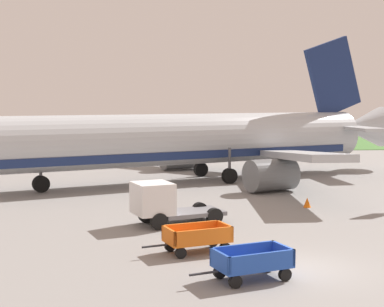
{
  "coord_description": "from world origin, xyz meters",
  "views": [
    {
      "loc": [
        -5.69,
        -19.9,
        6.03
      ],
      "look_at": [
        -2.49,
        14.67,
        2.8
      ],
      "focal_mm": 54.33,
      "sensor_mm": 36.0,
      "label": 1
    }
  ],
  "objects_px": {
    "baggage_cart_nearest": "(252,262)",
    "traffic_cone_mid_apron": "(307,202)",
    "baggage_cart_second_in_row": "(197,238)",
    "airplane": "(197,140)",
    "service_truck_beside_carts": "(162,203)"
  },
  "relations": [
    {
      "from": "baggage_cart_nearest",
      "to": "traffic_cone_mid_apron",
      "type": "bearing_deg",
      "value": 65.95
    },
    {
      "from": "airplane",
      "to": "service_truck_beside_carts",
      "type": "distance_m",
      "value": 15.5
    },
    {
      "from": "baggage_cart_second_in_row",
      "to": "traffic_cone_mid_apron",
      "type": "xyz_separation_m",
      "value": [
        7.14,
        9.04,
        -0.32
      ]
    },
    {
      "from": "baggage_cart_nearest",
      "to": "traffic_cone_mid_apron",
      "type": "relative_size",
      "value": 6.46
    },
    {
      "from": "baggage_cart_nearest",
      "to": "baggage_cart_second_in_row",
      "type": "relative_size",
      "value": 1.0
    },
    {
      "from": "baggage_cart_nearest",
      "to": "traffic_cone_mid_apron",
      "type": "xyz_separation_m",
      "value": [
        5.66,
        12.68,
        -0.32
      ]
    },
    {
      "from": "service_truck_beside_carts",
      "to": "traffic_cone_mid_apron",
      "type": "distance_m",
      "value": 9.21
    },
    {
      "from": "airplane",
      "to": "service_truck_beside_carts",
      "type": "xyz_separation_m",
      "value": [
        -3.23,
        -15.03,
        -1.95
      ]
    },
    {
      "from": "traffic_cone_mid_apron",
      "to": "baggage_cart_nearest",
      "type": "bearing_deg",
      "value": -114.05
    },
    {
      "from": "airplane",
      "to": "baggage_cart_nearest",
      "type": "xyz_separation_m",
      "value": [
        -0.59,
        -23.8,
        -2.45
      ]
    },
    {
      "from": "service_truck_beside_carts",
      "to": "baggage_cart_second_in_row",
      "type": "bearing_deg",
      "value": -77.2
    },
    {
      "from": "airplane",
      "to": "service_truck_beside_carts",
      "type": "height_order",
      "value": "airplane"
    },
    {
      "from": "baggage_cart_second_in_row",
      "to": "traffic_cone_mid_apron",
      "type": "height_order",
      "value": "baggage_cart_second_in_row"
    },
    {
      "from": "service_truck_beside_carts",
      "to": "traffic_cone_mid_apron",
      "type": "bearing_deg",
      "value": 25.24
    },
    {
      "from": "airplane",
      "to": "baggage_cart_second_in_row",
      "type": "height_order",
      "value": "airplane"
    }
  ]
}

